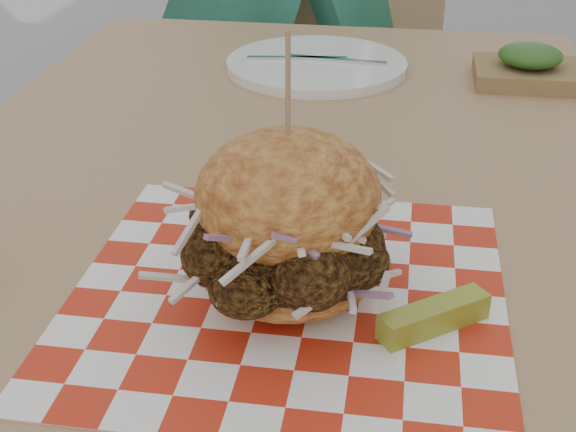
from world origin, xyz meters
name	(u,v)px	position (x,y,z in m)	size (l,w,h in m)	color
patio_table	(278,228)	(-0.12, 0.23, 0.67)	(0.80, 1.20, 0.75)	#A57F5C
patio_chair	(349,63)	(-0.12, 1.25, 0.55)	(0.43, 0.44, 0.95)	#A57F5C
paper_liner	(288,293)	(-0.07, -0.02, 0.75)	(0.36, 0.36, 0.00)	red
sandwich	(288,228)	(-0.07, -0.02, 0.81)	(0.20, 0.20, 0.22)	#D28A3B
pickle_spear	(434,317)	(0.05, -0.05, 0.76)	(0.10, 0.02, 0.02)	olive
place_setting	(317,65)	(-0.12, 0.58, 0.76)	(0.27, 0.27, 0.02)	white
kraft_tray	(529,67)	(0.19, 0.57, 0.77)	(0.15, 0.12, 0.06)	olive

